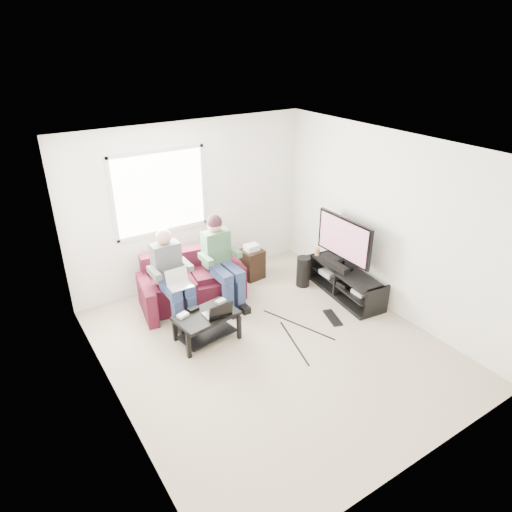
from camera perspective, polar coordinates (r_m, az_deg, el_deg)
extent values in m
plane|color=tan|center=(6.17, 1.93, -11.22)|extent=(4.50, 4.50, 0.00)
plane|color=white|center=(5.02, 2.38, 13.00)|extent=(4.50, 4.50, 0.00)
plane|color=white|center=(7.28, -8.10, 6.33)|extent=(4.50, 0.00, 4.50)
plane|color=white|center=(4.13, 20.69, -12.19)|extent=(4.50, 0.00, 4.50)
plane|color=white|center=(4.76, -18.18, -6.23)|extent=(0.00, 4.50, 4.50)
plane|color=white|center=(6.73, 16.29, 3.81)|extent=(0.00, 4.50, 4.50)
cube|color=white|center=(6.99, -11.94, 7.79)|extent=(1.40, 0.01, 1.20)
cube|color=silver|center=(6.98, -11.91, 7.77)|extent=(1.48, 0.04, 1.28)
cube|color=#4B1222|center=(7.08, -7.90, -4.25)|extent=(1.39, 0.90, 0.37)
cube|color=#4B1222|center=(7.14, -9.13, -0.60)|extent=(1.31, 0.41, 0.38)
cube|color=#4B1222|center=(6.82, -13.43, -5.28)|extent=(0.28, 0.81, 0.53)
cube|color=#4B1222|center=(7.32, -2.84, -2.18)|extent=(0.28, 0.81, 0.53)
cube|color=#4B1222|center=(6.84, -10.42, -3.35)|extent=(0.71, 0.67, 0.10)
cube|color=#4B1222|center=(7.07, -5.55, -1.96)|extent=(0.71, 0.67, 0.10)
cube|color=navy|center=(6.43, -10.62, -4.18)|extent=(0.16, 0.45, 0.14)
cube|color=navy|center=(6.49, -9.00, -3.71)|extent=(0.16, 0.45, 0.14)
cube|color=navy|center=(6.44, -9.74, -7.24)|extent=(0.13, 0.13, 0.47)
cube|color=navy|center=(6.50, -8.12, -6.74)|extent=(0.13, 0.13, 0.47)
cube|color=#5D5E63|center=(6.59, -11.14, -0.63)|extent=(0.40, 0.22, 0.55)
sphere|color=tan|center=(6.45, -11.49, 2.37)|extent=(0.22, 0.22, 0.22)
cube|color=navy|center=(6.71, -4.35, -2.35)|extent=(0.16, 0.45, 0.14)
cube|color=navy|center=(6.80, -2.88, -1.92)|extent=(0.16, 0.45, 0.14)
cube|color=navy|center=(6.73, -3.50, -5.28)|extent=(0.13, 0.13, 0.47)
cube|color=navy|center=(6.81, -2.03, -4.81)|extent=(0.13, 0.13, 0.47)
cube|color=#585A5A|center=(6.89, -5.01, 1.00)|extent=(0.40, 0.22, 0.55)
sphere|color=tan|center=(6.75, -5.22, 3.90)|extent=(0.22, 0.22, 0.22)
sphere|color=black|center=(6.74, -5.23, 4.21)|extent=(0.23, 0.23, 0.23)
cube|color=black|center=(6.11, -6.23, -7.45)|extent=(0.86, 0.60, 0.05)
cube|color=black|center=(6.27, -6.10, -9.63)|extent=(0.77, 0.51, 0.02)
cube|color=black|center=(5.94, -8.41, -11.08)|extent=(0.05, 0.05, 0.35)
cube|color=black|center=(6.21, -2.13, -8.92)|extent=(0.05, 0.05, 0.35)
cube|color=black|center=(6.26, -10.12, -9.01)|extent=(0.05, 0.05, 0.35)
cube|color=black|center=(6.52, -4.10, -7.07)|extent=(0.05, 0.05, 0.35)
cube|color=silver|center=(6.08, -9.14, -7.31)|extent=(0.16, 0.12, 0.04)
cube|color=black|center=(6.18, -7.85, -6.58)|extent=(0.15, 0.11, 0.04)
cube|color=gray|center=(6.31, -4.45, -5.67)|extent=(0.16, 0.12, 0.04)
cube|color=black|center=(7.16, 11.15, -1.79)|extent=(0.58, 1.43, 0.04)
cube|color=black|center=(7.26, 11.01, -3.27)|extent=(0.54, 1.37, 0.03)
cube|color=black|center=(7.36, 10.87, -4.63)|extent=(0.58, 1.43, 0.06)
cube|color=black|center=(6.86, 14.85, -5.56)|extent=(0.42, 0.09, 0.46)
cube|color=black|center=(7.69, 7.60, -1.21)|extent=(0.42, 0.09, 0.46)
cube|color=black|center=(7.20, 10.64, -1.20)|extent=(0.12, 0.40, 0.04)
cube|color=black|center=(7.16, 10.69, -0.63)|extent=(0.06, 0.06, 0.12)
cube|color=black|center=(7.00, 10.95, 2.18)|extent=(0.05, 1.10, 0.65)
cube|color=#D4327D|center=(6.98, 10.77, 2.13)|extent=(0.01, 1.01, 0.58)
cube|color=black|center=(7.11, 9.95, -1.23)|extent=(0.12, 0.50, 0.10)
cylinder|color=#9F7844|center=(7.50, 7.66, 0.54)|extent=(0.08, 0.08, 0.12)
cube|color=silver|center=(7.00, 13.26, -4.28)|extent=(0.30, 0.22, 0.06)
cube|color=gray|center=(7.42, 9.47, -1.95)|extent=(0.34, 0.26, 0.08)
cube|color=black|center=(7.20, 11.31, -3.08)|extent=(0.38, 0.30, 0.07)
cylinder|color=black|center=(7.44, 5.92, -1.94)|extent=(0.22, 0.22, 0.50)
cube|color=black|center=(6.78, 9.55, -7.60)|extent=(0.26, 0.44, 0.02)
cube|color=black|center=(7.64, -0.54, -0.98)|extent=(0.34, 0.34, 0.51)
cube|color=silver|center=(7.50, -0.55, 1.08)|extent=(0.22, 0.18, 0.10)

